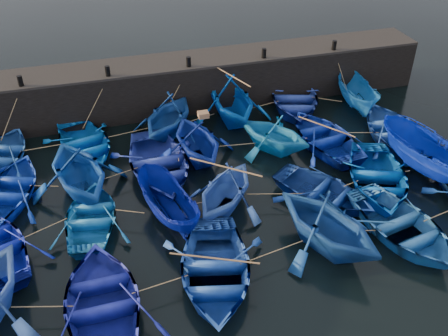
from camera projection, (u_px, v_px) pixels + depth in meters
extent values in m
plane|color=black|center=(247.00, 229.00, 19.03)|extent=(120.00, 120.00, 0.00)
cube|color=black|center=(186.00, 84.00, 26.56)|extent=(26.00, 2.50, 2.50)
cube|color=black|center=(185.00, 61.00, 25.80)|extent=(26.00, 2.50, 0.12)
cylinder|color=black|center=(20.00, 81.00, 23.11)|extent=(0.24, 0.24, 0.50)
cylinder|color=black|center=(108.00, 71.00, 24.01)|extent=(0.24, 0.24, 0.50)
cylinder|color=black|center=(189.00, 62.00, 24.92)|extent=(0.24, 0.24, 0.50)
cylinder|color=black|center=(264.00, 53.00, 25.82)|extent=(0.24, 0.24, 0.50)
cylinder|color=black|center=(334.00, 45.00, 26.73)|extent=(0.24, 0.24, 0.50)
imported|color=#0652BE|center=(85.00, 142.00, 23.23)|extent=(4.38, 5.28, 0.95)
imported|color=navy|center=(168.00, 115.00, 24.08)|extent=(5.35, 5.47, 2.19)
imported|color=#0349B9|center=(231.00, 99.00, 25.11)|extent=(4.09, 4.75, 2.49)
imported|color=navy|center=(294.00, 99.00, 26.64)|extent=(5.13, 6.11, 1.09)
imported|color=blue|center=(358.00, 95.00, 26.46)|extent=(2.19, 4.30, 1.59)
imported|color=navy|center=(7.00, 190.00, 20.20)|extent=(4.84, 5.68, 1.00)
imported|color=#0D4291|center=(78.00, 169.00, 20.16)|extent=(5.07, 5.52, 2.44)
imported|color=#233495|center=(158.00, 164.00, 21.62)|extent=(4.00, 5.50, 1.12)
imported|color=navy|center=(197.00, 139.00, 22.28)|extent=(4.04, 4.54, 2.19)
imported|color=blue|center=(274.00, 132.00, 22.99)|extent=(4.79, 4.89, 1.95)
imported|color=navy|center=(325.00, 136.00, 23.62)|extent=(4.10, 5.28, 1.01)
imported|color=#204B92|center=(395.00, 130.00, 24.01)|extent=(4.18, 5.48, 1.06)
imported|color=blue|center=(92.00, 216.00, 19.00)|extent=(3.55, 4.52, 0.85)
imported|color=#000D75|center=(167.00, 204.00, 19.05)|extent=(2.50, 4.24, 1.54)
imported|color=blue|center=(225.00, 189.00, 19.45)|extent=(5.02, 5.07, 2.02)
imported|color=navy|center=(324.00, 192.00, 20.21)|extent=(5.05, 5.36, 0.90)
imported|color=#024498|center=(377.00, 178.00, 20.87)|extent=(5.16, 6.03, 1.06)
imported|color=#031FA3|center=(430.00, 158.00, 21.18)|extent=(3.67, 5.58, 2.02)
imported|color=navy|center=(103.00, 300.00, 15.58)|extent=(3.65, 5.07, 1.05)
imported|color=#184197|center=(214.00, 270.00, 16.61)|extent=(4.68, 5.76, 1.05)
imported|color=navy|center=(328.00, 223.00, 17.57)|extent=(5.37, 5.68, 2.37)
imported|color=blue|center=(403.00, 226.00, 18.41)|extent=(4.44, 5.55, 1.03)
cube|color=brown|center=(203.00, 115.00, 21.65)|extent=(0.46, 0.40, 0.24)
cylinder|color=tan|center=(43.00, 148.00, 22.73)|extent=(1.93, 0.13, 0.04)
cylinder|color=tan|center=(128.00, 133.00, 23.79)|extent=(2.27, 0.40, 0.04)
cylinder|color=tan|center=(201.00, 118.00, 24.95)|extent=(1.53, 0.50, 0.04)
cylinder|color=tan|center=(263.00, 105.00, 26.07)|extent=(1.84, 0.42, 0.04)
cylinder|color=tan|center=(326.00, 99.00, 26.62)|extent=(1.43, 1.00, 0.04)
cylinder|color=tan|center=(44.00, 186.00, 20.36)|extent=(1.14, 0.41, 0.04)
cylinder|color=tan|center=(121.00, 173.00, 21.08)|extent=(1.50, 0.47, 0.04)
cylinder|color=tan|center=(178.00, 157.00, 22.11)|extent=(0.17, 0.68, 0.04)
cylinder|color=tan|center=(236.00, 145.00, 22.91)|extent=(1.78, 0.25, 0.04)
cylinder|color=tan|center=(299.00, 138.00, 23.41)|extent=(0.71, 0.30, 0.04)
cylinder|color=tan|center=(360.00, 133.00, 23.80)|extent=(1.68, 0.52, 0.04)
cylinder|color=tan|center=(44.00, 229.00, 18.24)|extent=(1.70, 0.77, 0.04)
cylinder|color=tan|center=(130.00, 211.00, 19.05)|extent=(1.05, 0.53, 0.04)
cylinder|color=tan|center=(197.00, 203.00, 19.45)|extent=(0.52, 0.05, 0.04)
cylinder|color=tan|center=(275.00, 194.00, 19.94)|extent=(2.21, 0.63, 0.04)
cylinder|color=tan|center=(351.00, 183.00, 20.51)|extent=(0.72, 0.21, 0.04)
cylinder|color=tan|center=(403.00, 172.00, 21.15)|extent=(0.67, 0.07, 0.04)
cylinder|color=tan|center=(42.00, 307.00, 15.35)|extent=(1.86, 0.54, 0.04)
cylinder|color=tan|center=(160.00, 284.00, 16.08)|extent=(1.88, 0.30, 0.04)
cylinder|color=tan|center=(272.00, 252.00, 17.27)|extent=(2.49, 0.50, 0.04)
cylinder|color=tan|center=(365.00, 231.00, 18.16)|extent=(1.19, 0.31, 0.04)
cylinder|color=tan|center=(446.00, 212.00, 19.02)|extent=(2.23, 0.48, 0.04)
cylinder|color=tan|center=(11.00, 114.00, 23.19)|extent=(1.36, 1.14, 2.09)
cylinder|color=tan|center=(96.00, 102.00, 24.10)|extent=(1.63, 1.04, 2.09)
cylinder|color=tan|center=(177.00, 90.00, 25.16)|extent=(1.56, 0.67, 2.09)
cylinder|color=tan|center=(207.00, 85.00, 25.72)|extent=(1.84, 0.20, 2.09)
cylinder|color=tan|center=(275.00, 74.00, 26.73)|extent=(1.47, 0.26, 2.09)
cylinder|color=tan|center=(341.00, 70.00, 27.17)|extent=(0.70, 0.80, 2.09)
cylinder|color=#99724C|center=(232.00, 76.00, 24.37)|extent=(1.08, 2.84, 0.06)
cylinder|color=#99724C|center=(326.00, 127.00, 23.31)|extent=(1.77, 2.49, 0.06)
cylinder|color=#99724C|center=(225.00, 167.00, 18.85)|extent=(2.34, 1.97, 0.06)
cylinder|color=#99724C|center=(214.00, 258.00, 16.29)|extent=(2.74, 1.32, 0.06)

